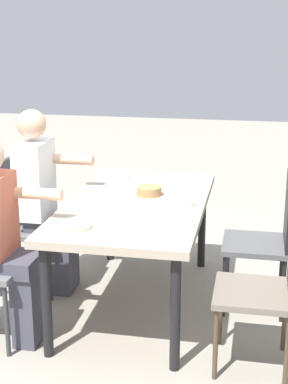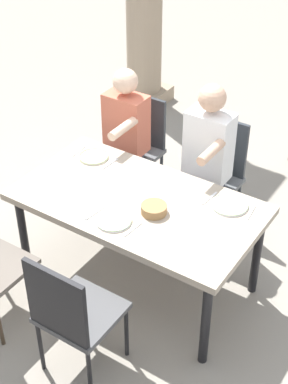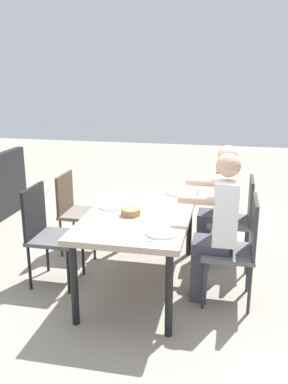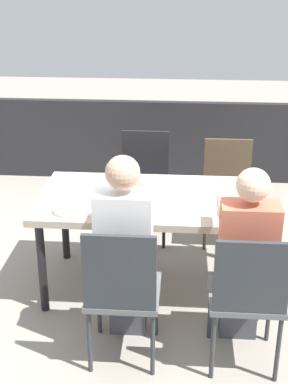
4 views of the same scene
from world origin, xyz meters
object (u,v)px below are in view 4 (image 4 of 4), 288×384
(chair_mid_south, at_px, (144,179))
(bread_basket, at_px, (131,189))
(plate_2, at_px, (70,210))
(diner_woman_green, at_px, (125,248))
(plate_0, at_px, (234,213))
(plate_1, at_px, (155,182))
(chair_west_south, at_px, (227,184))
(dining_table, at_px, (153,206))
(chair_mid_north, at_px, (122,288))
(diner_man_white, at_px, (245,256))
(chair_west_north, at_px, (247,292))

(chair_mid_south, distance_m, bread_basket, 0.86)
(plate_2, bearing_deg, diner_woman_green, 135.09)
(diner_woman_green, height_order, plate_0, diner_woman_green)
(plate_1, bearing_deg, chair_west_south, -135.27)
(dining_table, relative_size, chair_mid_south, 1.76)
(chair_west_south, height_order, plate_0, chair_west_south)
(chair_mid_south, distance_m, diner_woman_green, 1.58)
(chair_mid_north, xyz_separation_m, chair_mid_south, (-0.00, -1.76, -0.00))
(plate_0, relative_size, bread_basket, 1.29)
(chair_west_south, xyz_separation_m, diner_man_white, (0.00, 1.55, 0.16))
(chair_west_north, relative_size, plate_0, 4.27)
(chair_mid_south, relative_size, plate_2, 3.82)
(dining_table, xyz_separation_m, chair_west_south, (-0.61, -0.88, -0.17))
(chair_west_south, distance_m, chair_mid_north, 1.90)
(plate_0, xyz_separation_m, plate_2, (1.11, 0.02, -0.00))
(diner_woman_green, distance_m, bread_basket, 0.75)
(chair_west_north, height_order, chair_mid_north, chair_mid_north)
(diner_woman_green, xyz_separation_m, plate_2, (0.42, -0.41, 0.05))
(dining_table, xyz_separation_m, chair_west_north, (-0.61, 0.88, -0.13))
(dining_table, height_order, chair_west_north, chair_west_north)
(dining_table, xyz_separation_m, plate_2, (0.54, 0.28, 0.08))
(bread_basket, bearing_deg, chair_west_north, 129.66)
(diner_woman_green, xyz_separation_m, diner_man_white, (-0.73, -0.02, -0.03))
(chair_west_south, xyz_separation_m, plate_0, (0.04, 1.13, 0.25))
(diner_woman_green, height_order, plate_1, diner_woman_green)
(chair_west_north, bearing_deg, plate_0, -86.06)
(chair_west_north, distance_m, plate_2, 1.32)
(dining_table, distance_m, chair_mid_south, 0.90)
(chair_west_south, relative_size, diner_woman_green, 0.67)
(dining_table, height_order, chair_mid_north, chair_mid_north)
(dining_table, relative_size, plate_0, 7.53)
(diner_woman_green, bearing_deg, diner_man_white, -178.60)
(plate_1, relative_size, plate_2, 0.95)
(diner_man_white, height_order, plate_2, diner_man_white)
(chair_west_north, relative_size, bread_basket, 5.52)
(dining_table, relative_size, plate_2, 6.71)
(dining_table, distance_m, plate_0, 0.63)
(chair_west_north, relative_size, chair_mid_south, 0.99)
(dining_table, distance_m, chair_west_south, 1.08)
(plate_0, bearing_deg, plate_1, -43.32)
(chair_mid_north, height_order, plate_2, chair_mid_north)
(dining_table, bearing_deg, chair_mid_north, 81.86)
(chair_west_north, height_order, plate_2, chair_west_north)
(dining_table, height_order, chair_mid_south, chair_mid_south)
(plate_1, relative_size, bread_basket, 1.37)
(chair_west_south, xyz_separation_m, plate_1, (0.61, 0.60, 0.25))
(dining_table, relative_size, bread_basket, 9.74)
(chair_mid_north, relative_size, bread_basket, 5.58)
(chair_mid_north, xyz_separation_m, bread_basket, (0.04, -0.94, 0.24))
(chair_west_north, distance_m, chair_mid_south, 1.90)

